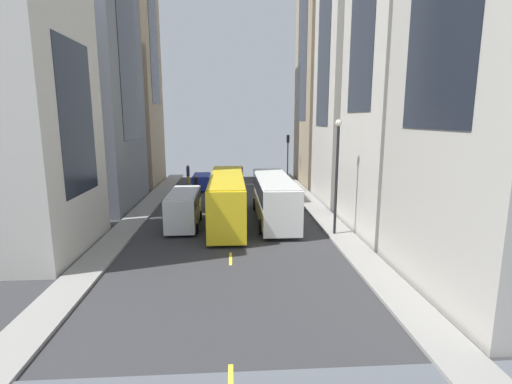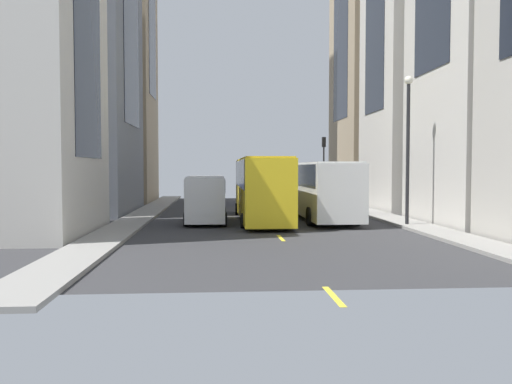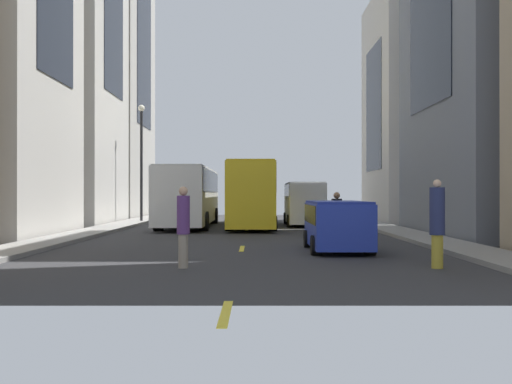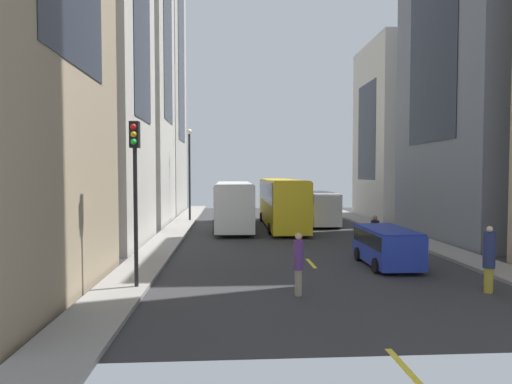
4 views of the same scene
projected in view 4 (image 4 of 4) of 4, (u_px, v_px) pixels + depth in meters
ground_plane at (283, 232)px, 29.96m from camera, size 40.74×40.74×0.00m
sidewalk_west at (175, 232)px, 29.50m from camera, size 1.86×44.00×0.15m
sidewalk_east at (387, 230)px, 30.41m from camera, size 1.86×44.00×0.15m
lane_stripe_0 at (406, 368)px, 9.02m from camera, size 0.16×2.00×0.01m
lane_stripe_1 at (311, 263)px, 19.49m from camera, size 0.16×2.00×0.01m
lane_stripe_2 at (283, 232)px, 29.96m from camera, size 0.16×2.00×0.01m
lane_stripe_3 at (269, 216)px, 40.43m from camera, size 0.16×2.00×0.01m
lane_stripe_4 at (261, 207)px, 50.90m from camera, size 0.16×2.00×0.01m
building_west_3 at (135, 52)px, 43.63m from camera, size 9.31×9.90×32.64m
building_east_1 at (512, 23)px, 26.28m from camera, size 10.02×10.99×26.48m
building_east_2 at (403, 132)px, 38.72m from camera, size 6.78×8.77×15.54m
city_bus_white at (234, 201)px, 31.94m from camera, size 2.80×11.06×3.35m
streetcar_yellow at (281, 199)px, 32.56m from camera, size 2.70×12.29×3.59m
delivery_van_white at (320, 206)px, 33.73m from camera, size 2.25×5.80×2.58m
car_blue_0 at (387, 244)px, 18.88m from camera, size 2.00×4.06×1.67m
pedestrian_crossing_near at (489, 258)px, 14.67m from camera, size 0.39×0.39×2.29m
pedestrian_walking_far at (298, 262)px, 14.33m from camera, size 0.33×0.33×2.10m
pedestrian_waiting_curb at (375, 234)px, 21.56m from camera, size 0.40×0.40×1.98m
traffic_light_near_corner at (135, 172)px, 14.80m from camera, size 0.32×0.44×5.70m
streetlamp_near at (189, 165)px, 35.88m from camera, size 0.44×0.44×7.57m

